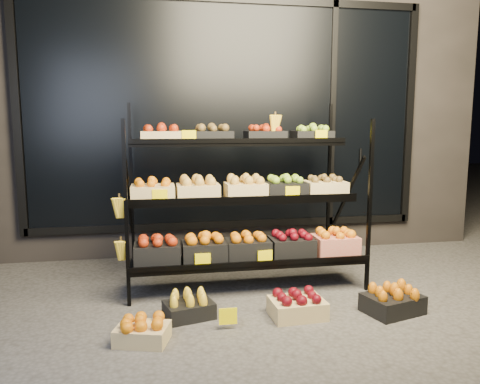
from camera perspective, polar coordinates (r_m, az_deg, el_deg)
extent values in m
plane|color=#514F4C|center=(3.90, 2.20, -13.65)|extent=(24.00, 24.00, 0.00)
cube|color=#2D2826|center=(6.19, -3.05, 11.01)|extent=(6.00, 2.00, 3.50)
cube|color=black|center=(5.17, -1.56, 9.33)|extent=(4.20, 0.04, 2.40)
cube|color=black|center=(5.27, -1.48, -3.94)|extent=(4.30, 0.06, 0.08)
cube|color=black|center=(5.27, -25.59, 8.51)|extent=(0.08, 0.06, 2.50)
cube|color=black|center=(5.88, 19.91, 8.72)|extent=(0.08, 0.06, 2.50)
cube|color=black|center=(5.47, 11.16, 9.12)|extent=(0.06, 0.06, 2.50)
cylinder|color=black|center=(5.59, 14.48, 3.86)|extent=(0.02, 0.02, 0.25)
cube|color=black|center=(3.78, -13.71, -2.72)|extent=(0.03, 0.03, 1.50)
cube|color=black|center=(4.19, 15.52, -1.72)|extent=(0.03, 0.03, 1.50)
cube|color=black|center=(4.73, -13.08, 0.46)|extent=(0.03, 0.03, 1.66)
cube|color=black|center=(5.06, 10.78, 1.03)|extent=(0.03, 0.03, 1.66)
cube|color=black|center=(4.14, 1.15, -8.46)|extent=(2.05, 0.42, 0.03)
cube|color=black|center=(3.94, 1.74, -8.80)|extent=(2.05, 0.02, 0.05)
cube|color=black|center=(4.31, 0.37, -0.95)|extent=(2.05, 0.40, 0.03)
cube|color=black|center=(4.12, 0.87, -0.88)|extent=(2.05, 0.02, 0.05)
cube|color=black|center=(4.55, -0.33, 5.88)|extent=(2.05, 0.40, 0.03)
cube|color=black|center=(4.37, 0.11, 6.23)|extent=(2.05, 0.02, 0.05)
cube|color=#DBC07E|center=(4.48, -9.55, 6.62)|extent=(0.38, 0.28, 0.11)
ellipsoid|color=#AA200C|center=(4.48, -9.57, 7.71)|extent=(0.32, 0.24, 0.07)
cube|color=black|center=(4.51, -3.40, 6.73)|extent=(0.38, 0.28, 0.11)
ellipsoid|color=brown|center=(4.51, -3.40, 7.81)|extent=(0.32, 0.24, 0.07)
cube|color=black|center=(4.61, 3.07, 6.77)|extent=(0.38, 0.28, 0.11)
ellipsoid|color=#AA200C|center=(4.61, 3.08, 7.82)|extent=(0.32, 0.24, 0.07)
cube|color=black|center=(4.74, 8.74, 6.73)|extent=(0.38, 0.28, 0.11)
ellipsoid|color=#89B52D|center=(4.74, 8.77, 7.75)|extent=(0.32, 0.24, 0.07)
cube|color=#DBC07E|center=(4.22, -10.58, -0.11)|extent=(0.38, 0.28, 0.14)
ellipsoid|color=orange|center=(4.21, -10.61, 1.23)|extent=(0.32, 0.24, 0.07)
cube|color=#DBC07E|center=(4.24, -5.14, 0.03)|extent=(0.38, 0.28, 0.14)
ellipsoid|color=gold|center=(4.23, -5.16, 1.37)|extent=(0.32, 0.24, 0.07)
cube|color=#DBC07E|center=(4.30, 0.75, 0.18)|extent=(0.38, 0.28, 0.14)
ellipsoid|color=gold|center=(4.29, 0.76, 1.51)|extent=(0.32, 0.24, 0.07)
cube|color=black|center=(4.39, 5.52, 0.31)|extent=(0.38, 0.28, 0.14)
ellipsoid|color=#89B52D|center=(4.38, 5.54, 1.60)|extent=(0.32, 0.24, 0.07)
cube|color=#DBC07E|center=(4.51, 10.31, 0.43)|extent=(0.38, 0.28, 0.14)
ellipsoid|color=brown|center=(4.50, 10.34, 1.69)|extent=(0.32, 0.24, 0.07)
cube|color=black|center=(4.03, -10.07, -7.49)|extent=(0.38, 0.28, 0.18)
ellipsoid|color=#AA200C|center=(4.00, -10.11, -5.84)|extent=(0.32, 0.24, 0.07)
cube|color=black|center=(4.05, -4.33, -7.30)|extent=(0.38, 0.28, 0.18)
ellipsoid|color=orange|center=(4.02, -4.35, -5.66)|extent=(0.32, 0.24, 0.07)
cube|color=black|center=(4.10, 0.92, -7.07)|extent=(0.38, 0.28, 0.18)
ellipsoid|color=orange|center=(4.07, 0.92, -5.44)|extent=(0.32, 0.24, 0.07)
cube|color=black|center=(4.20, 6.30, -6.77)|extent=(0.38, 0.28, 0.18)
ellipsoid|color=#5F0710|center=(4.17, 6.32, -5.18)|extent=(0.32, 0.24, 0.07)
cube|color=tan|center=(4.33, 11.53, -6.42)|extent=(0.38, 0.28, 0.18)
ellipsoid|color=orange|center=(4.30, 11.58, -4.87)|extent=(0.32, 0.24, 0.07)
ellipsoid|color=yellow|center=(3.78, -14.52, -0.56)|extent=(0.14, 0.08, 0.22)
ellipsoid|color=yellow|center=(3.85, -14.33, -5.66)|extent=(0.14, 0.08, 0.22)
ellipsoid|color=yellow|center=(4.53, 4.32, 9.43)|extent=(0.14, 0.08, 0.22)
cube|color=#FFE500|center=(4.08, -9.75, -0.53)|extent=(0.13, 0.01, 0.12)
cube|color=#FFE500|center=(4.26, 6.43, -0.10)|extent=(0.13, 0.01, 0.12)
cube|color=#FFE500|center=(4.61, 9.89, 6.72)|extent=(0.13, 0.01, 0.12)
cube|color=#FFE500|center=(4.34, -6.24, 6.70)|extent=(0.13, 0.01, 0.12)
cube|color=#FFE500|center=(3.91, -4.55, -8.33)|extent=(0.13, 0.01, 0.12)
cube|color=#FFE500|center=(4.00, 3.08, -7.95)|extent=(0.13, 0.01, 0.12)
cube|color=#FFE500|center=(3.46, -1.47, -15.52)|extent=(0.13, 0.01, 0.12)
cube|color=#DBC07E|center=(3.35, -11.81, -16.59)|extent=(0.40, 0.34, 0.12)
ellipsoid|color=orange|center=(3.31, -11.86, -15.20)|extent=(0.33, 0.28, 0.07)
cube|color=black|center=(3.68, -6.24, -14.08)|extent=(0.41, 0.34, 0.12)
ellipsoid|color=yellow|center=(3.64, -6.26, -12.76)|extent=(0.34, 0.29, 0.07)
cube|color=#DBC07E|center=(3.69, 6.98, -13.87)|extent=(0.42, 0.32, 0.14)
ellipsoid|color=#5F0710|center=(3.65, 7.01, -12.43)|extent=(0.35, 0.27, 0.07)
cube|color=black|center=(3.92, 18.09, -12.81)|extent=(0.49, 0.42, 0.14)
ellipsoid|color=orange|center=(3.89, 18.16, -11.41)|extent=(0.41, 0.35, 0.07)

